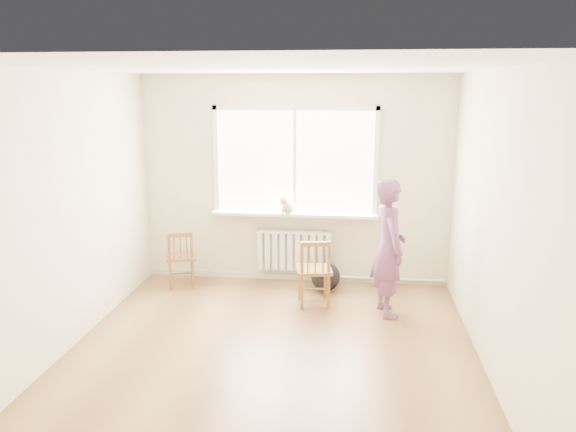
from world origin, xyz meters
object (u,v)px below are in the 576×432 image
(chair_left, at_px, (181,259))
(cat, at_px, (287,206))
(backpack, at_px, (326,277))
(chair_right, at_px, (314,273))
(person, at_px, (389,248))

(chair_left, height_order, cat, cat)
(cat, relative_size, backpack, 1.04)
(chair_left, distance_m, chair_right, 1.80)
(chair_left, bearing_deg, chair_right, 147.13)
(person, distance_m, backpack, 1.14)
(person, distance_m, cat, 1.52)
(chair_left, distance_m, person, 2.68)
(cat, xyz_separation_m, backpack, (0.51, -0.18, -0.87))
(chair_right, bearing_deg, person, 162.19)
(chair_left, bearing_deg, backpack, 164.01)
(chair_left, relative_size, chair_right, 0.92)
(cat, bearing_deg, person, -14.39)
(person, relative_size, cat, 4.07)
(chair_right, distance_m, backpack, 0.59)
(chair_right, xyz_separation_m, cat, (-0.40, 0.71, 0.64))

